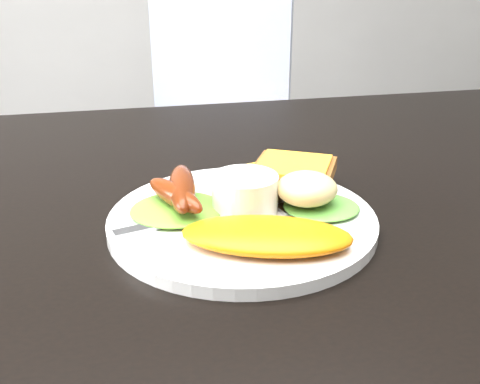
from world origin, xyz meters
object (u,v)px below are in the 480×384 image
object	(u,v)px
dining_table	(291,206)
plate	(242,220)
dining_chair	(234,152)
person	(319,94)

from	to	relation	value
dining_table	plate	xyz separation A→B (m)	(-0.07, -0.08, 0.03)
dining_table	dining_chair	size ratio (longest dim) A/B	2.74
dining_table	plate	distance (m)	0.11
plate	dining_chair	bearing A→B (deg)	78.81
dining_table	plate	world-z (taller)	plate
person	dining_table	bearing A→B (deg)	57.02
dining_table	plate	bearing A→B (deg)	-134.24
dining_table	dining_chair	distance (m)	1.03
person	plate	distance (m)	0.61
dining_table	plate	size ratio (longest dim) A/B	4.59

